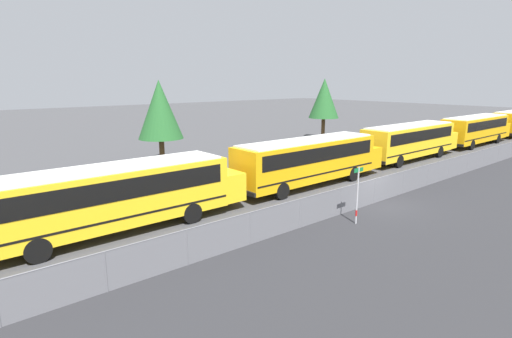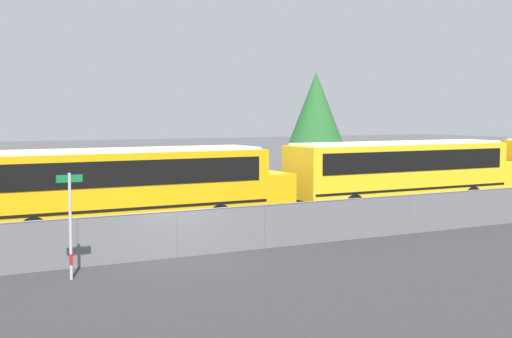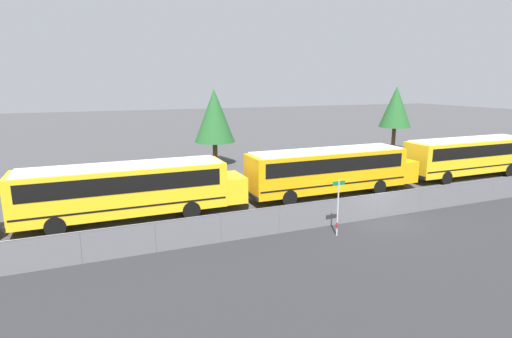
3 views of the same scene
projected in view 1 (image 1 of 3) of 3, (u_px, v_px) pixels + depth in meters
ground_plane at (374, 203)px, 23.08m from camera, size 200.00×200.00×0.00m
road_strip at (485, 233)px, 18.59m from camera, size 138.83×12.00×0.01m
fence at (374, 191)px, 22.91m from camera, size 104.90×0.07×1.47m
school_bus_2 at (118, 193)px, 18.34m from camera, size 12.58×2.61×3.16m
school_bus_3 at (311, 158)px, 26.63m from camera, size 12.58×2.61×3.16m
school_bus_4 at (411, 139)px, 35.28m from camera, size 12.58×2.61×3.16m
school_bus_5 at (476, 128)px, 43.55m from camera, size 12.58×2.61×3.16m
street_sign at (357, 194)px, 19.45m from camera, size 0.70×0.09×2.88m
tree_1 at (324, 99)px, 47.26m from camera, size 3.57×3.57×7.19m
tree_2 at (160, 110)px, 33.12m from camera, size 3.74×3.74×7.01m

